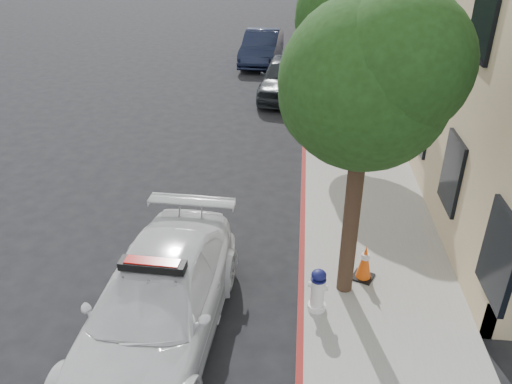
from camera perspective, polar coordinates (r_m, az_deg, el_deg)
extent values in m
plane|color=black|center=(11.98, -4.63, -4.54)|extent=(120.00, 120.00, 0.00)
cube|color=gray|center=(20.96, 9.92, 10.18)|extent=(3.20, 50.00, 0.15)
cube|color=maroon|center=(20.89, 5.64, 10.40)|extent=(0.12, 50.00, 0.15)
cylinder|color=black|center=(9.23, 10.86, -2.75)|extent=(0.30, 0.30, 3.30)
sphere|color=#193510|center=(8.25, 12.43, 11.97)|extent=(2.80, 2.80, 2.80)
sphere|color=#193510|center=(7.93, 15.90, 13.89)|extent=(2.24, 2.24, 2.24)
sphere|color=#193510|center=(8.59, 9.67, 10.77)|extent=(2.10, 2.10, 2.10)
cylinder|color=black|center=(16.60, 8.78, 11.48)|extent=(0.30, 0.30, 3.19)
sphere|color=#193510|center=(16.08, 9.44, 19.66)|extent=(2.60, 2.60, 2.60)
sphere|color=#193510|center=(16.41, 8.01, 18.86)|extent=(1.95, 1.95, 1.95)
cylinder|color=black|center=(24.34, 7.98, 17.20)|extent=(0.30, 0.30, 3.41)
imported|color=silver|center=(8.88, -11.20, -12.46)|extent=(2.40, 5.36, 1.53)
cube|color=black|center=(8.37, -11.73, -8.19)|extent=(1.11, 0.33, 0.14)
cube|color=#A50A07|center=(8.34, -11.77, -7.85)|extent=(0.91, 0.26, 0.06)
imported|color=black|center=(21.39, 3.39, 13.02)|extent=(2.27, 4.96, 1.65)
imported|color=black|center=(26.79, 0.69, 16.22)|extent=(2.03, 5.10, 1.65)
cylinder|color=white|center=(9.60, 6.93, -12.84)|extent=(0.34, 0.34, 0.11)
cylinder|color=white|center=(9.37, 7.05, -11.26)|extent=(0.25, 0.25, 0.58)
ellipsoid|color=#11144E|center=(9.13, 7.20, -9.39)|extent=(0.27, 0.27, 0.19)
cylinder|color=white|center=(9.29, 7.10, -10.63)|extent=(0.37, 0.20, 0.11)
cylinder|color=white|center=(9.29, 7.10, -10.63)|extent=(0.15, 0.21, 0.11)
cube|color=black|center=(10.49, 12.11, -9.44)|extent=(0.53, 0.53, 0.03)
cone|color=#FF570D|center=(10.27, 12.33, -7.75)|extent=(0.31, 0.31, 0.73)
cylinder|color=white|center=(10.20, 12.40, -7.20)|extent=(0.17, 0.17, 0.11)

